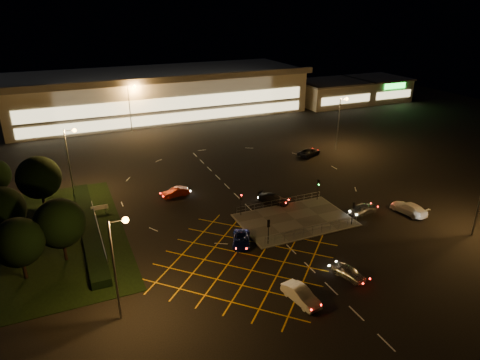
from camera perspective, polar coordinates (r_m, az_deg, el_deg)
name	(u,v)px	position (r m, az deg, el deg)	size (l,w,h in m)	color
ground	(274,217)	(57.38, 4.59, -4.89)	(180.00, 180.00, 0.00)	black
pedestrian_island	(295,220)	(56.71, 7.34, -5.30)	(14.00, 9.00, 0.12)	#4C4944
grass_verge	(46,238)	(57.26, -24.42, -7.07)	(18.00, 30.00, 0.08)	black
hedge	(89,227)	(56.95, -19.50, -5.90)	(2.00, 26.00, 1.00)	black
supermarket	(160,93)	(111.39, -10.63, 11.37)	(72.00, 26.50, 10.50)	beige
retail_unit_a	(331,92)	(123.39, 12.03, 11.35)	(18.80, 14.80, 6.35)	beige
retail_unit_b	(377,88)	(133.16, 17.81, 11.59)	(14.80, 14.80, 6.35)	beige
streetlight_sw	(118,255)	(38.36, -15.97, -9.62)	(1.78, 0.56, 10.03)	slate
streetlight_nw	(71,153)	(65.74, -21.65, 3.41)	(1.78, 0.56, 10.03)	slate
streetlight_ne	(341,116)	(83.45, 13.30, 8.28)	(1.78, 0.56, 10.03)	slate
streetlight_far_left	(131,102)	(95.92, -14.31, 10.02)	(1.78, 0.56, 10.03)	slate
streetlight_far_right	(290,87)	(111.19, 6.62, 12.24)	(1.78, 0.56, 10.03)	slate
signal_sw	(268,227)	(49.94, 3.82, -6.26)	(0.28, 0.30, 3.15)	black
signal_se	(353,208)	(55.93, 14.85, -3.69)	(0.28, 0.30, 3.15)	black
signal_nw	(241,200)	(56.35, 0.12, -2.66)	(0.28, 0.30, 3.15)	black
signal_ne	(318,185)	(61.72, 10.38, -0.71)	(0.28, 0.30, 3.15)	black
tree_a	(18,242)	(48.39, -27.46, -7.40)	(5.04, 5.04, 6.86)	black
tree_b	(1,210)	(55.68, -29.25, -3.52)	(5.40, 5.40, 7.35)	black
tree_c	(39,178)	(62.58, -25.24, 0.29)	(5.76, 5.76, 7.84)	black
tree_e	(60,223)	(49.74, -22.89, -5.33)	(5.40, 5.40, 7.35)	black
car_near_silver	(349,272)	(46.59, 14.32, -11.85)	(1.49, 3.71, 1.27)	#BABEC2
car_queue_white	(301,295)	(42.49, 8.12, -14.93)	(1.53, 4.40, 1.45)	white
car_left_blue	(241,240)	(50.79, 0.17, -7.95)	(2.04, 4.43, 1.23)	#0E1754
car_far_dkgrey	(273,199)	(60.87, 4.48, -2.51)	(1.81, 4.44, 1.29)	black
car_right_silver	(364,209)	(60.07, 16.19, -3.68)	(1.73, 4.29, 1.46)	#ACAFB4
car_circ_red	(175,192)	(63.40, -8.61, -1.63)	(1.39, 3.99, 1.31)	maroon
car_east_grey	(309,152)	(80.35, 9.19, 3.68)	(2.32, 5.02, 1.40)	black
car_approach_white	(409,208)	(62.09, 21.58, -3.51)	(2.11, 5.20, 1.51)	silver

